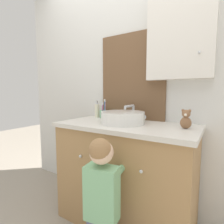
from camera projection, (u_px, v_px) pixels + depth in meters
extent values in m
cube|color=silver|center=(141.00, 84.00, 1.74)|extent=(3.20, 0.06, 2.50)
cube|color=brown|center=(132.00, 78.00, 1.74)|extent=(0.69, 0.02, 0.88)
cube|color=#B2C1CC|center=(132.00, 78.00, 1.74)|extent=(0.63, 0.01, 0.82)
cube|color=silver|center=(180.00, 32.00, 1.43)|extent=(0.53, 0.10, 0.77)
sphere|color=silver|center=(199.00, 52.00, 1.32)|extent=(0.02, 0.02, 0.02)
cube|color=#A37A4C|center=(125.00, 175.00, 1.55)|extent=(1.14, 0.55, 0.86)
cube|color=beige|center=(126.00, 126.00, 1.50)|extent=(1.18, 0.59, 0.03)
sphere|color=silver|center=(80.00, 156.00, 1.42)|extent=(0.02, 0.02, 0.02)
sphere|color=silver|center=(141.00, 172.00, 1.14)|extent=(0.02, 0.02, 0.02)
cylinder|color=white|center=(123.00, 118.00, 1.51)|extent=(0.38, 0.38, 0.10)
cylinder|color=silver|center=(123.00, 112.00, 1.50)|extent=(0.31, 0.31, 0.01)
cylinder|color=silver|center=(133.00, 113.00, 1.68)|extent=(0.02, 0.02, 0.14)
cylinder|color=silver|center=(129.00, 106.00, 1.61)|extent=(0.02, 0.17, 0.02)
cylinder|color=silver|center=(125.00, 108.00, 1.54)|extent=(0.02, 0.02, 0.02)
sphere|color=white|center=(143.00, 117.00, 1.63)|extent=(0.05, 0.05, 0.05)
cylinder|color=#66B27F|center=(104.00, 114.00, 1.85)|extent=(0.09, 0.09, 0.08)
cylinder|color=#3884DB|center=(105.00, 108.00, 1.83)|extent=(0.01, 0.01, 0.19)
cube|color=white|center=(105.00, 100.00, 1.82)|extent=(0.01, 0.02, 0.02)
cylinder|color=pink|center=(105.00, 108.00, 1.86)|extent=(0.01, 0.01, 0.18)
cube|color=white|center=(105.00, 101.00, 1.85)|extent=(0.01, 0.02, 0.02)
cylinder|color=#D6423D|center=(102.00, 110.00, 1.86)|extent=(0.01, 0.01, 0.14)
cube|color=white|center=(102.00, 104.00, 1.85)|extent=(0.01, 0.02, 0.02)
cylinder|color=#8E56B7|center=(103.00, 110.00, 1.83)|extent=(0.01, 0.01, 0.15)
cube|color=white|center=(103.00, 104.00, 1.82)|extent=(0.01, 0.02, 0.02)
cylinder|color=beige|center=(97.00, 111.00, 1.90)|extent=(0.05, 0.05, 0.14)
cylinder|color=silver|center=(97.00, 103.00, 1.89)|extent=(0.01, 0.01, 0.02)
cube|color=silver|center=(97.00, 102.00, 1.88)|extent=(0.02, 0.03, 0.02)
cube|color=#7FBC89|center=(102.00, 193.00, 1.12)|extent=(0.23, 0.15, 0.36)
sphere|color=beige|center=(101.00, 152.00, 1.09)|extent=(0.15, 0.15, 0.15)
sphere|color=#997047|center=(100.00, 150.00, 1.07)|extent=(0.14, 0.14, 0.14)
cylinder|color=#7FBC89|center=(123.00, 167.00, 1.25)|extent=(0.09, 0.27, 0.05)
cylinder|color=orange|center=(129.00, 155.00, 1.37)|extent=(0.02, 0.05, 0.12)
ellipsoid|color=brown|center=(186.00, 123.00, 1.29)|extent=(0.08, 0.06, 0.09)
sphere|color=brown|center=(186.00, 114.00, 1.28)|extent=(0.06, 0.06, 0.06)
sphere|color=brown|center=(183.00, 111.00, 1.29)|extent=(0.02, 0.02, 0.02)
sphere|color=brown|center=(190.00, 111.00, 1.26)|extent=(0.02, 0.02, 0.02)
sphere|color=silver|center=(186.00, 115.00, 1.26)|extent=(0.02, 0.02, 0.02)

